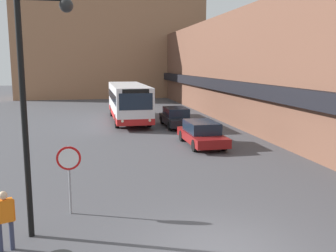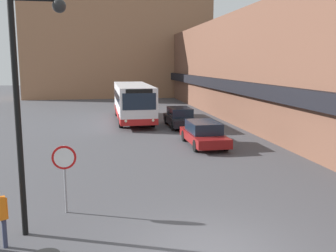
% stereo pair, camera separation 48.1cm
% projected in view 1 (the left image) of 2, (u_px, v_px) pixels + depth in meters
% --- Properties ---
extents(building_row_right, '(5.50, 60.00, 8.72)m').
position_uv_depth(building_row_right, '(237.00, 68.00, 33.98)').
color(building_row_right, brown).
rests_on(building_row_right, ground_plane).
extents(building_backdrop_far, '(26.00, 8.00, 15.38)m').
position_uv_depth(building_backdrop_far, '(111.00, 43.00, 53.79)').
color(building_backdrop_far, '#996B4C').
rests_on(building_backdrop_far, ground_plane).
extents(city_bus, '(2.71, 10.61, 3.05)m').
position_uv_depth(city_bus, '(128.00, 101.00, 31.12)').
color(city_bus, silver).
rests_on(city_bus, ground_plane).
extents(parked_car_front, '(1.92, 4.71, 1.41)m').
position_uv_depth(parked_car_front, '(202.00, 133.00, 21.93)').
color(parked_car_front, maroon).
rests_on(parked_car_front, ground_plane).
extents(parked_car_middle, '(1.82, 4.64, 1.46)m').
position_uv_depth(parked_car_middle, '(176.00, 117.00, 28.44)').
color(parked_car_middle, black).
rests_on(parked_car_middle, ground_plane).
extents(stop_sign, '(0.76, 0.08, 2.21)m').
position_uv_depth(stop_sign, '(69.00, 165.00, 11.72)').
color(stop_sign, gray).
rests_on(stop_sign, ground_plane).
extents(street_lamp, '(1.46, 0.36, 6.53)m').
position_uv_depth(street_lamp, '(34.00, 91.00, 9.82)').
color(street_lamp, black).
rests_on(street_lamp, ground_plane).
extents(pedestrian, '(0.50, 0.33, 1.60)m').
position_uv_depth(pedestrian, '(4.00, 215.00, 9.44)').
color(pedestrian, '#333851').
rests_on(pedestrian, ground_plane).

